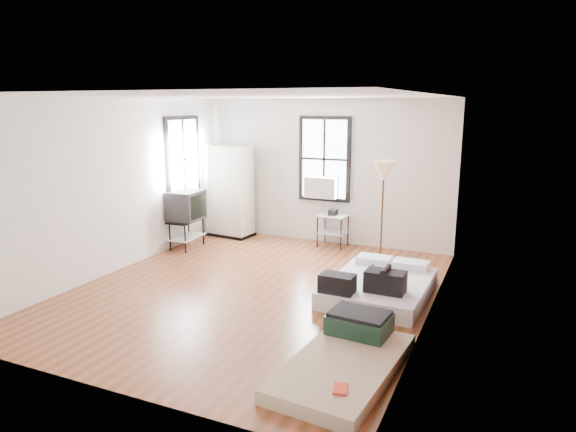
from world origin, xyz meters
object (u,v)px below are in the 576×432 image
at_px(mattress_bare, 347,355).
at_px(side_table, 333,221).
at_px(wardrobe, 229,191).
at_px(floor_lamp, 384,176).
at_px(mattress_main, 379,286).
at_px(tv_stand, 186,207).

xyz_separation_m(mattress_bare, side_table, (-1.66, 4.34, 0.37)).
bearing_deg(mattress_bare, wardrobe, 137.51).
xyz_separation_m(wardrobe, side_table, (2.23, 0.07, -0.44)).
bearing_deg(wardrobe, floor_lamp, -5.72).
bearing_deg(side_table, wardrobe, -178.20).
distance_m(mattress_bare, side_table, 4.66).
bearing_deg(mattress_bare, mattress_main, 100.51).
bearing_deg(tv_stand, side_table, 23.38).
distance_m(side_table, floor_lamp, 1.72).
height_order(mattress_bare, wardrobe, wardrobe).
bearing_deg(tv_stand, mattress_main, -17.26).
height_order(mattress_main, wardrobe, wardrobe).
xyz_separation_m(mattress_main, tv_stand, (-3.96, 1.01, 0.63)).
height_order(mattress_main, side_table, side_table).
distance_m(side_table, tv_stand, 2.80).
distance_m(mattress_main, floor_lamp, 2.03).
height_order(mattress_bare, tv_stand, tv_stand).
distance_m(mattress_main, tv_stand, 4.13).
bearing_deg(side_table, tv_stand, -153.63).
distance_m(mattress_bare, wardrobe, 5.83).
bearing_deg(wardrobe, tv_stand, -96.46).
relative_size(wardrobe, tv_stand, 1.70).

